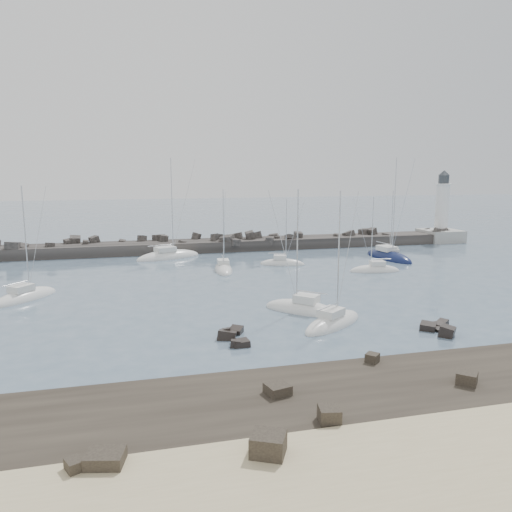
{
  "coord_description": "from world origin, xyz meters",
  "views": [
    {
      "loc": [
        -12.36,
        -47.78,
        13.96
      ],
      "look_at": [
        2.8,
        12.0,
        3.28
      ],
      "focal_mm": 35.0,
      "sensor_mm": 36.0,
      "label": 1
    }
  ],
  "objects_px": {
    "sailboat_5": "(303,310)",
    "sailboat_13": "(282,264)",
    "sailboat_4": "(168,257)",
    "sailboat_3": "(25,298)",
    "sailboat_9": "(375,271)",
    "sailboat_6": "(223,270)",
    "sailboat_7": "(333,324)",
    "sailboat_10": "(392,257)",
    "sailboat_8": "(388,258)",
    "lighthouse": "(441,226)"
  },
  "relations": [
    {
      "from": "lighthouse",
      "to": "sailboat_13",
      "type": "height_order",
      "value": "lighthouse"
    },
    {
      "from": "sailboat_3",
      "to": "sailboat_9",
      "type": "bearing_deg",
      "value": 5.63
    },
    {
      "from": "sailboat_4",
      "to": "sailboat_9",
      "type": "distance_m",
      "value": 32.46
    },
    {
      "from": "sailboat_6",
      "to": "sailboat_10",
      "type": "distance_m",
      "value": 28.19
    },
    {
      "from": "sailboat_4",
      "to": "sailboat_3",
      "type": "bearing_deg",
      "value": -127.57
    },
    {
      "from": "sailboat_7",
      "to": "sailboat_8",
      "type": "height_order",
      "value": "sailboat_8"
    },
    {
      "from": "sailboat_3",
      "to": "sailboat_10",
      "type": "bearing_deg",
      "value": 14.59
    },
    {
      "from": "sailboat_7",
      "to": "sailboat_8",
      "type": "distance_m",
      "value": 37.42
    },
    {
      "from": "lighthouse",
      "to": "sailboat_7",
      "type": "xyz_separation_m",
      "value": [
        -41.85,
        -45.2,
        -2.95
      ]
    },
    {
      "from": "lighthouse",
      "to": "sailboat_8",
      "type": "xyz_separation_m",
      "value": [
        -19.61,
        -15.09,
        -2.94
      ]
    },
    {
      "from": "sailboat_4",
      "to": "sailboat_7",
      "type": "height_order",
      "value": "sailboat_4"
    },
    {
      "from": "sailboat_3",
      "to": "sailboat_10",
      "type": "relative_size",
      "value": 1.15
    },
    {
      "from": "sailboat_6",
      "to": "sailboat_13",
      "type": "xyz_separation_m",
      "value": [
        9.27,
        2.12,
        0.0
      ]
    },
    {
      "from": "sailboat_7",
      "to": "sailboat_9",
      "type": "bearing_deg",
      "value": 54.32
    },
    {
      "from": "sailboat_6",
      "to": "sailboat_13",
      "type": "bearing_deg",
      "value": 12.86
    },
    {
      "from": "sailboat_9",
      "to": "sailboat_13",
      "type": "height_order",
      "value": "sailboat_9"
    },
    {
      "from": "lighthouse",
      "to": "sailboat_10",
      "type": "distance_m",
      "value": 24.26
    },
    {
      "from": "sailboat_4",
      "to": "sailboat_8",
      "type": "height_order",
      "value": "sailboat_4"
    },
    {
      "from": "sailboat_13",
      "to": "sailboat_6",
      "type": "bearing_deg",
      "value": -167.14
    },
    {
      "from": "sailboat_5",
      "to": "sailboat_4",
      "type": "bearing_deg",
      "value": 107.13
    },
    {
      "from": "sailboat_4",
      "to": "sailboat_8",
      "type": "relative_size",
      "value": 1.0
    },
    {
      "from": "lighthouse",
      "to": "sailboat_10",
      "type": "xyz_separation_m",
      "value": [
        -18.94,
        -14.87,
        -2.95
      ]
    },
    {
      "from": "sailboat_5",
      "to": "sailboat_8",
      "type": "distance_m",
      "value": 34.48
    },
    {
      "from": "sailboat_8",
      "to": "sailboat_9",
      "type": "relative_size",
      "value": 1.51
    },
    {
      "from": "sailboat_3",
      "to": "sailboat_7",
      "type": "bearing_deg",
      "value": -30.1
    },
    {
      "from": "sailboat_7",
      "to": "sailboat_10",
      "type": "height_order",
      "value": "sailboat_7"
    },
    {
      "from": "sailboat_7",
      "to": "sailboat_8",
      "type": "xyz_separation_m",
      "value": [
        22.23,
        30.1,
        0.01
      ]
    },
    {
      "from": "sailboat_10",
      "to": "sailboat_13",
      "type": "xyz_separation_m",
      "value": [
        -18.73,
        -1.21,
        -0.0
      ]
    },
    {
      "from": "sailboat_4",
      "to": "sailboat_13",
      "type": "relative_size",
      "value": 1.6
    },
    {
      "from": "sailboat_6",
      "to": "lighthouse",
      "type": "bearing_deg",
      "value": 21.19
    },
    {
      "from": "sailboat_4",
      "to": "sailboat_9",
      "type": "height_order",
      "value": "sailboat_4"
    },
    {
      "from": "sailboat_13",
      "to": "sailboat_8",
      "type": "bearing_deg",
      "value": 3.11
    },
    {
      "from": "sailboat_10",
      "to": "sailboat_5",
      "type": "bearing_deg",
      "value": -133.39
    },
    {
      "from": "sailboat_4",
      "to": "sailboat_6",
      "type": "height_order",
      "value": "sailboat_4"
    },
    {
      "from": "sailboat_10",
      "to": "lighthouse",
      "type": "bearing_deg",
      "value": 38.13
    },
    {
      "from": "sailboat_7",
      "to": "sailboat_8",
      "type": "bearing_deg",
      "value": 53.55
    },
    {
      "from": "lighthouse",
      "to": "sailboat_6",
      "type": "bearing_deg",
      "value": -158.81
    },
    {
      "from": "sailboat_4",
      "to": "sailboat_5",
      "type": "xyz_separation_m",
      "value": [
        10.59,
        -34.37,
        0.01
      ]
    },
    {
      "from": "sailboat_3",
      "to": "sailboat_8",
      "type": "relative_size",
      "value": 0.79
    },
    {
      "from": "sailboat_5",
      "to": "sailboat_13",
      "type": "xyz_separation_m",
      "value": [
        5.39,
        24.31,
        -0.02
      ]
    },
    {
      "from": "lighthouse",
      "to": "sailboat_9",
      "type": "relative_size",
      "value": 1.29
    },
    {
      "from": "sailboat_6",
      "to": "sailboat_8",
      "type": "height_order",
      "value": "sailboat_8"
    },
    {
      "from": "sailboat_3",
      "to": "sailboat_4",
      "type": "bearing_deg",
      "value": 52.43
    },
    {
      "from": "lighthouse",
      "to": "sailboat_13",
      "type": "relative_size",
      "value": 1.37
    },
    {
      "from": "lighthouse",
      "to": "sailboat_8",
      "type": "height_order",
      "value": "sailboat_8"
    },
    {
      "from": "sailboat_7",
      "to": "sailboat_6",
      "type": "bearing_deg",
      "value": 100.67
    },
    {
      "from": "sailboat_9",
      "to": "sailboat_3",
      "type": "bearing_deg",
      "value": -174.37
    },
    {
      "from": "sailboat_3",
      "to": "sailboat_6",
      "type": "bearing_deg",
      "value": 23.07
    },
    {
      "from": "lighthouse",
      "to": "sailboat_3",
      "type": "height_order",
      "value": "lighthouse"
    },
    {
      "from": "sailboat_8",
      "to": "sailboat_10",
      "type": "bearing_deg",
      "value": 18.4
    }
  ]
}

